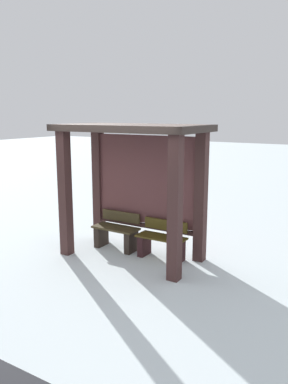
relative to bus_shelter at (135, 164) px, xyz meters
name	(u,v)px	position (x,y,z in m)	size (l,w,h in m)	color
ground_plane	(132,257)	(0.00, -0.14, -1.75)	(60.00, 60.00, 0.00)	white
bus_shelter	(135,164)	(0.00, 0.00, 0.00)	(2.72, 1.42, 2.49)	#3F2725
bench_left_inside	(116,233)	(-0.52, 0.09, -1.43)	(0.94, 0.41, 0.74)	#41371F
bench_center_inside	(162,242)	(0.52, 0.10, -1.45)	(0.94, 0.39, 0.71)	#493C14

